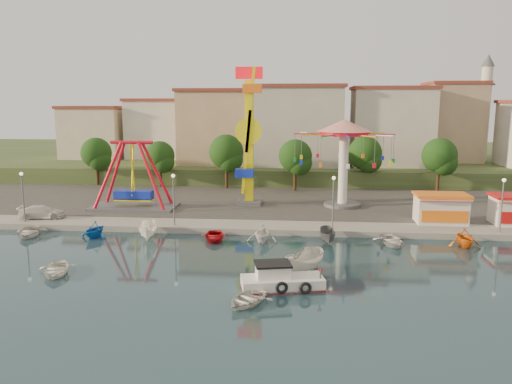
# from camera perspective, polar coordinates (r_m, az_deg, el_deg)

# --- Properties ---
(ground) EXTENTS (200.00, 200.00, 0.00)m
(ground) POSITION_cam_1_polar(r_m,az_deg,el_deg) (38.17, -2.32, -9.64)
(ground) COLOR #152D3A
(ground) RESTS_ON ground
(quay_deck) EXTENTS (200.00, 100.00, 0.60)m
(quay_deck) POSITION_cam_1_polar(r_m,az_deg,el_deg) (98.53, 2.33, 2.79)
(quay_deck) COLOR #9E998E
(quay_deck) RESTS_ON ground
(asphalt_pad) EXTENTS (90.00, 28.00, 0.01)m
(asphalt_pad) POSITION_cam_1_polar(r_m,az_deg,el_deg) (66.92, 0.99, -0.45)
(asphalt_pad) COLOR #4C4944
(asphalt_pad) RESTS_ON quay_deck
(hill_terrace) EXTENTS (200.00, 60.00, 3.00)m
(hill_terrace) POSITION_cam_1_polar(r_m,az_deg,el_deg) (103.35, 2.47, 3.80)
(hill_terrace) COLOR #384C26
(hill_terrace) RESTS_ON ground
(pirate_ship_ride) EXTENTS (10.00, 5.00, 8.00)m
(pirate_ship_ride) POSITION_cam_1_polar(r_m,az_deg,el_deg) (60.38, -13.88, 1.74)
(pirate_ship_ride) COLOR #59595E
(pirate_ship_ride) RESTS_ON quay_deck
(kamikaze_tower) EXTENTS (3.20, 3.10, 16.50)m
(kamikaze_tower) POSITION_cam_1_polar(r_m,az_deg,el_deg) (60.13, -0.75, 6.04)
(kamikaze_tower) COLOR #59595E
(kamikaze_tower) RESTS_ON quay_deck
(wave_swinger) EXTENTS (11.60, 11.60, 10.40)m
(wave_swinger) POSITION_cam_1_polar(r_m,az_deg,el_deg) (60.15, 10.02, 5.49)
(wave_swinger) COLOR #59595E
(wave_swinger) RESTS_ON quay_deck
(booth_left) EXTENTS (5.40, 3.78, 3.08)m
(booth_left) POSITION_cam_1_polar(r_m,az_deg,el_deg) (55.16, 20.38, -1.74)
(booth_left) COLOR white
(booth_left) RESTS_ON quay_deck
(lamp_post_0) EXTENTS (0.14, 0.14, 5.00)m
(lamp_post_0) POSITION_cam_1_polar(r_m,az_deg,el_deg) (57.30, -25.06, -0.68)
(lamp_post_0) COLOR #59595E
(lamp_post_0) RESTS_ON quay_deck
(lamp_post_1) EXTENTS (0.14, 0.14, 5.00)m
(lamp_post_1) POSITION_cam_1_polar(r_m,az_deg,el_deg) (51.19, -9.37, -1.04)
(lamp_post_1) COLOR #59595E
(lamp_post_1) RESTS_ON quay_deck
(lamp_post_2) EXTENTS (0.14, 0.14, 5.00)m
(lamp_post_2) POSITION_cam_1_polar(r_m,az_deg,el_deg) (49.70, 8.80, -1.36)
(lamp_post_2) COLOR #59595E
(lamp_post_2) RESTS_ON quay_deck
(lamp_post_3) EXTENTS (0.14, 0.14, 5.00)m
(lamp_post_3) POSITION_cam_1_polar(r_m,az_deg,el_deg) (53.21, 26.27, -1.54)
(lamp_post_3) COLOR #59595E
(lamp_post_3) RESTS_ON quay_deck
(tree_0) EXTENTS (4.60, 4.60, 7.19)m
(tree_0) POSITION_cam_1_polar(r_m,az_deg,el_deg) (79.17, -17.79, 4.27)
(tree_0) COLOR #382314
(tree_0) RESTS_ON quay_deck
(tree_1) EXTENTS (4.35, 4.35, 6.80)m
(tree_1) POSITION_cam_1_polar(r_m,az_deg,el_deg) (75.17, -10.94, 4.07)
(tree_1) COLOR #382314
(tree_1) RESTS_ON quay_deck
(tree_2) EXTENTS (5.02, 5.02, 7.85)m
(tree_2) POSITION_cam_1_polar(r_m,az_deg,el_deg) (72.55, -3.41, 4.60)
(tree_2) COLOR #382314
(tree_2) RESTS_ON quay_deck
(tree_3) EXTENTS (4.68, 4.68, 7.32)m
(tree_3) POSITION_cam_1_polar(r_m,az_deg,el_deg) (70.36, 4.52, 4.11)
(tree_3) COLOR #382314
(tree_3) RESTS_ON quay_deck
(tree_4) EXTENTS (4.86, 4.86, 7.60)m
(tree_4) POSITION_cam_1_polar(r_m,az_deg,el_deg) (73.90, 12.34, 4.35)
(tree_4) COLOR #382314
(tree_4) RESTS_ON quay_deck
(tree_5) EXTENTS (4.83, 4.83, 7.54)m
(tree_5) POSITION_cam_1_polar(r_m,az_deg,el_deg) (74.06, 20.23, 3.94)
(tree_5) COLOR #382314
(tree_5) RESTS_ON quay_deck
(building_0) EXTENTS (9.26, 9.53, 11.87)m
(building_0) POSITION_cam_1_polar(r_m,az_deg,el_deg) (90.20, -20.02, 7.01)
(building_0) COLOR beige
(building_0) RESTS_ON hill_terrace
(building_1) EXTENTS (12.33, 9.01, 8.63)m
(building_1) POSITION_cam_1_polar(r_m,az_deg,el_deg) (90.98, -11.60, 6.42)
(building_1) COLOR silver
(building_1) RESTS_ON hill_terrace
(building_2) EXTENTS (11.95, 9.28, 11.23)m
(building_2) POSITION_cam_1_polar(r_m,az_deg,el_deg) (88.62, -3.29, 7.35)
(building_2) COLOR tan
(building_2) RESTS_ON hill_terrace
(building_3) EXTENTS (12.59, 10.50, 9.20)m
(building_3) POSITION_cam_1_polar(r_m,az_deg,el_deg) (84.58, 5.74, 6.49)
(building_3) COLOR beige
(building_3) RESTS_ON hill_terrace
(building_4) EXTENTS (10.75, 9.23, 9.24)m
(building_4) POSITION_cam_1_polar(r_m,az_deg,el_deg) (89.13, 14.47, 6.42)
(building_4) COLOR beige
(building_4) RESTS_ON hill_terrace
(building_5) EXTENTS (12.77, 10.96, 11.21)m
(building_5) POSITION_cam_1_polar(r_m,az_deg,el_deg) (90.38, 23.09, 6.61)
(building_5) COLOR tan
(building_5) RESTS_ON hill_terrace
(minaret) EXTENTS (2.80, 2.80, 18.00)m
(minaret) POSITION_cam_1_polar(r_m,az_deg,el_deg) (94.91, 24.69, 9.02)
(minaret) COLOR silver
(minaret) RESTS_ON hill_terrace
(cabin_motorboat) EXTENTS (6.07, 3.33, 2.02)m
(cabin_motorboat) POSITION_cam_1_polar(r_m,az_deg,el_deg) (35.67, 2.79, -10.17)
(cabin_motorboat) COLOR white
(cabin_motorboat) RESTS_ON ground
(rowboat_a) EXTENTS (3.88, 4.54, 0.80)m
(rowboat_a) POSITION_cam_1_polar(r_m,az_deg,el_deg) (41.44, -21.92, -8.19)
(rowboat_a) COLOR white
(rowboat_a) RESTS_ON ground
(rowboat_b) EXTENTS (3.90, 4.33, 0.74)m
(rowboat_b) POSITION_cam_1_polar(r_m,az_deg,el_deg) (33.13, -1.05, -12.11)
(rowboat_b) COLOR silver
(rowboat_b) RESTS_ON ground
(skiff) EXTENTS (3.93, 4.91, 1.81)m
(skiff) POSITION_cam_1_polar(r_m,az_deg,el_deg) (38.61, 5.62, -8.03)
(skiff) COLOR silver
(skiff) RESTS_ON ground
(van) EXTENTS (5.03, 2.80, 1.38)m
(van) POSITION_cam_1_polar(r_m,az_deg,el_deg) (58.72, -23.24, -2.11)
(van) COLOR silver
(van) RESTS_ON quay_deck
(moored_boat_0) EXTENTS (3.98, 4.76, 0.85)m
(moored_boat_0) POSITION_cam_1_polar(r_m,az_deg,el_deg) (54.04, -24.50, -4.15)
(moored_boat_0) COLOR silver
(moored_boat_0) RESTS_ON ground
(moored_boat_1) EXTENTS (3.24, 3.57, 1.62)m
(moored_boat_1) POSITION_cam_1_polar(r_m,az_deg,el_deg) (51.01, -17.99, -4.08)
(moored_boat_1) COLOR blue
(moored_boat_1) RESTS_ON ground
(moored_boat_2) EXTENTS (2.46, 4.49, 1.64)m
(moored_boat_2) POSITION_cam_1_polar(r_m,az_deg,el_deg) (49.17, -12.20, -4.33)
(moored_boat_2) COLOR white
(moored_boat_2) RESTS_ON ground
(moored_boat_3) EXTENTS (3.28, 4.21, 0.80)m
(moored_boat_3) POSITION_cam_1_polar(r_m,az_deg,el_deg) (47.79, -4.80, -5.07)
(moored_boat_3) COLOR #AF0E15
(moored_boat_3) RESTS_ON ground
(moored_boat_4) EXTENTS (3.08, 3.50, 1.76)m
(moored_boat_4) POSITION_cam_1_polar(r_m,az_deg,el_deg) (47.10, 0.73, -4.66)
(moored_boat_4) COLOR white
(moored_boat_4) RESTS_ON ground
(moored_boat_5) EXTENTS (1.56, 3.78, 1.44)m
(moored_boat_5) POSITION_cam_1_polar(r_m,az_deg,el_deg) (47.09, 8.20, -4.97)
(moored_boat_5) COLOR #57565B
(moored_boat_5) RESTS_ON ground
(moored_boat_6) EXTENTS (3.37, 4.32, 0.82)m
(moored_boat_6) POSITION_cam_1_polar(r_m,az_deg,el_deg) (47.86, 15.24, -5.37)
(moored_boat_6) COLOR silver
(moored_boat_6) RESTS_ON ground
(moored_boat_7) EXTENTS (3.07, 3.49, 1.74)m
(moored_boat_7) POSITION_cam_1_polar(r_m,az_deg,el_deg) (49.32, 22.74, -4.80)
(moored_boat_7) COLOR orange
(moored_boat_7) RESTS_ON ground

